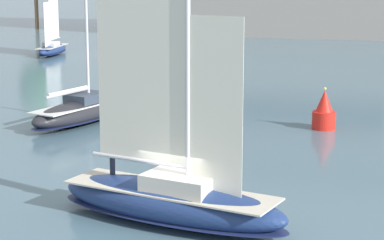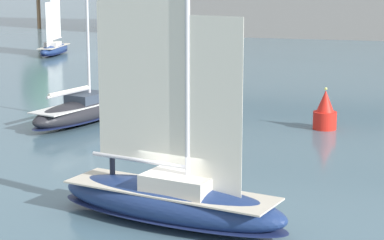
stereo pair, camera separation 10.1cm
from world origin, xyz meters
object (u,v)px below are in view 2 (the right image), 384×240
(channel_buoy, at_px, (325,112))
(sailboat_moored_mid_channel, at_px, (54,47))
(sailboat_moored_far_slip, at_px, (83,110))
(sailboat_main, at_px, (170,196))

(channel_buoy, bearing_deg, sailboat_moored_mid_channel, 136.62)
(sailboat_moored_mid_channel, distance_m, sailboat_moored_far_slip, 33.59)
(sailboat_moored_far_slip, distance_m, channel_buoy, 13.71)
(sailboat_main, distance_m, channel_buoy, 17.34)
(sailboat_moored_mid_channel, xyz_separation_m, channel_buoy, (29.33, -27.72, 0.18))
(sailboat_moored_mid_channel, relative_size, channel_buoy, 3.82)
(channel_buoy, bearing_deg, sailboat_moored_far_slip, -171.82)
(sailboat_moored_far_slip, xyz_separation_m, channel_buoy, (13.57, 1.95, 0.18))
(sailboat_main, relative_size, sailboat_moored_far_slip, 1.10)
(sailboat_moored_mid_channel, height_order, channel_buoy, sailboat_moored_mid_channel)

